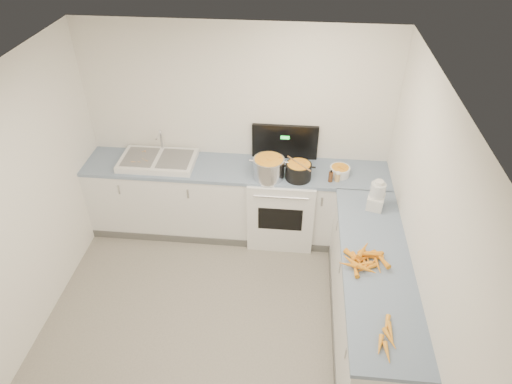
# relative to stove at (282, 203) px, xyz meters

# --- Properties ---
(floor) EXTENTS (3.50, 4.00, 0.00)m
(floor) POSITION_rel_stove_xyz_m (-0.55, -1.69, -0.47)
(floor) COLOR gray
(floor) RESTS_ON ground
(ceiling) EXTENTS (3.50, 4.00, 0.00)m
(ceiling) POSITION_rel_stove_xyz_m (-0.55, -1.69, 2.03)
(ceiling) COLOR white
(ceiling) RESTS_ON ground
(wall_back) EXTENTS (3.50, 0.00, 2.50)m
(wall_back) POSITION_rel_stove_xyz_m (-0.55, 0.31, 0.78)
(wall_back) COLOR white
(wall_back) RESTS_ON ground
(wall_left) EXTENTS (0.00, 4.00, 2.50)m
(wall_left) POSITION_rel_stove_xyz_m (-2.30, -1.69, 0.78)
(wall_left) COLOR white
(wall_left) RESTS_ON ground
(wall_right) EXTENTS (0.00, 4.00, 2.50)m
(wall_right) POSITION_rel_stove_xyz_m (1.20, -1.69, 0.78)
(wall_right) COLOR white
(wall_right) RESTS_ON ground
(counter_back) EXTENTS (3.50, 0.62, 0.94)m
(counter_back) POSITION_rel_stove_xyz_m (-0.55, 0.01, -0.00)
(counter_back) COLOR white
(counter_back) RESTS_ON ground
(counter_right) EXTENTS (0.62, 2.20, 0.94)m
(counter_right) POSITION_rel_stove_xyz_m (0.90, -1.39, -0.00)
(counter_right) COLOR white
(counter_right) RESTS_ON ground
(stove) EXTENTS (0.76, 0.65, 1.36)m
(stove) POSITION_rel_stove_xyz_m (0.00, 0.00, 0.00)
(stove) COLOR white
(stove) RESTS_ON ground
(sink) EXTENTS (0.86, 0.52, 0.31)m
(sink) POSITION_rel_stove_xyz_m (-1.45, 0.02, 0.50)
(sink) COLOR white
(sink) RESTS_ON counter_back
(steel_pot) EXTENTS (0.46, 0.46, 0.25)m
(steel_pot) POSITION_rel_stove_xyz_m (-0.15, -0.14, 0.57)
(steel_pot) COLOR silver
(steel_pot) RESTS_ON stove
(black_pot) EXTENTS (0.36, 0.36, 0.20)m
(black_pot) POSITION_rel_stove_xyz_m (0.17, -0.13, 0.55)
(black_pot) COLOR black
(black_pot) RESTS_ON stove
(wooden_spoon) EXTENTS (0.26, 0.29, 0.02)m
(wooden_spoon) POSITION_rel_stove_xyz_m (0.17, -0.13, 0.66)
(wooden_spoon) COLOR #AD7A47
(wooden_spoon) RESTS_ON black_pot
(mixing_bowl) EXTENTS (0.28, 0.28, 0.10)m
(mixing_bowl) POSITION_rel_stove_xyz_m (0.63, -0.03, 0.52)
(mixing_bowl) COLOR white
(mixing_bowl) RESTS_ON counter_back
(extract_bottle) EXTENTS (0.05, 0.05, 0.12)m
(extract_bottle) POSITION_rel_stove_xyz_m (0.53, -0.16, 0.53)
(extract_bottle) COLOR #593319
(extract_bottle) RESTS_ON counter_back
(spice_jar) EXTENTS (0.05, 0.05, 0.09)m
(spice_jar) POSITION_rel_stove_xyz_m (0.60, -0.14, 0.51)
(spice_jar) COLOR #E5B266
(spice_jar) RESTS_ON counter_back
(food_processor) EXTENTS (0.20, 0.23, 0.32)m
(food_processor) POSITION_rel_stove_xyz_m (0.96, -0.57, 0.60)
(food_processor) COLOR white
(food_processor) RESTS_ON counter_right
(carrot_pile) EXTENTS (0.44, 0.40, 0.09)m
(carrot_pile) POSITION_rel_stove_xyz_m (0.78, -1.38, 0.50)
(carrot_pile) COLOR orange
(carrot_pile) RESTS_ON counter_right
(peeled_carrots) EXTENTS (0.17, 0.42, 0.04)m
(peeled_carrots) POSITION_rel_stove_xyz_m (0.87, -2.17, 0.49)
(peeled_carrots) COLOR #FF9F26
(peeled_carrots) RESTS_ON counter_right
(peelings) EXTENTS (0.23, 0.26, 0.01)m
(peelings) POSITION_rel_stove_xyz_m (-1.65, -0.00, 0.54)
(peelings) COLOR tan
(peelings) RESTS_ON sink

